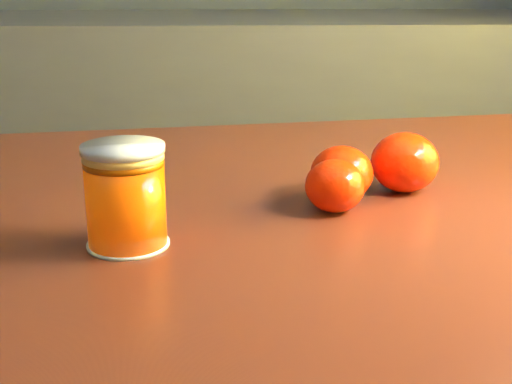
{
  "coord_description": "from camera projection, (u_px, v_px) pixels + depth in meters",
  "views": [
    {
      "loc": [
        0.68,
        -0.59,
        1.05
      ],
      "look_at": [
        0.7,
        -0.0,
        0.86
      ],
      "focal_mm": 50.0,
      "sensor_mm": 36.0,
      "label": 1
    }
  ],
  "objects": [
    {
      "name": "orange_back",
      "position": [
        405.0,
        162.0,
        0.76
      ],
      "size": [
        0.08,
        0.08,
        0.06
      ],
      "primitive_type": "ellipsoid",
      "rotation": [
        0.0,
        0.0,
        0.07
      ],
      "color": "#FF2905",
      "rests_on": "table"
    },
    {
      "name": "juice_glass",
      "position": [
        126.0,
        197.0,
        0.61
      ],
      "size": [
        0.07,
        0.07,
        0.09
      ],
      "rotation": [
        0.0,
        0.0,
        0.43
      ],
      "color": "#FE5005",
      "rests_on": "table"
    },
    {
      "name": "orange_extra",
      "position": [
        335.0,
        186.0,
        0.7
      ],
      "size": [
        0.08,
        0.08,
        0.05
      ],
      "primitive_type": "ellipsoid",
      "rotation": [
        0.0,
        0.0,
        0.43
      ],
      "color": "#FF2905",
      "rests_on": "table"
    },
    {
      "name": "kitchen_counter",
      "position": [
        1.0,
        173.0,
        2.1
      ],
      "size": [
        3.15,
        0.6,
        0.9
      ],
      "primitive_type": "cube",
      "color": "#4B4C50",
      "rests_on": "ground"
    },
    {
      "name": "table",
      "position": [
        325.0,
        295.0,
        0.76
      ],
      "size": [
        1.18,
        0.9,
        0.81
      ],
      "rotation": [
        0.0,
        0.0,
        0.14
      ],
      "color": "#5E2717",
      "rests_on": "ground"
    },
    {
      "name": "orange_front",
      "position": [
        342.0,
        173.0,
        0.73
      ],
      "size": [
        0.06,
        0.06,
        0.06
      ],
      "primitive_type": "ellipsoid",
      "rotation": [
        0.0,
        0.0,
        0.0
      ],
      "color": "#FF2905",
      "rests_on": "table"
    }
  ]
}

